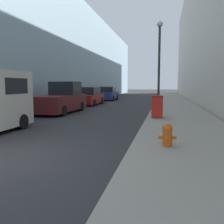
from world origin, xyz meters
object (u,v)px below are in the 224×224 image
object	(u,v)px
parked_sedan_near	(89,97)
lamppost	(159,60)
fire_hydrant	(167,134)
pickup_truck	(61,100)
parked_sedan_far	(108,94)
trash_bin	(157,106)

from	to	relation	value
parked_sedan_near	lamppost	bearing A→B (deg)	-42.67
lamppost	parked_sedan_near	size ratio (longest dim) A/B	1.24
fire_hydrant	lamppost	world-z (taller)	lamppost
pickup_truck	fire_hydrant	bearing A→B (deg)	-51.39
lamppost	parked_sedan_far	xyz separation A→B (m)	(-6.47, 13.57, -2.69)
lamppost	parked_sedan_near	bearing A→B (deg)	137.33
trash_bin	parked_sedan_far	xyz separation A→B (m)	(-6.50, 16.76, 0.01)
trash_bin	parked_sedan_near	distance (m)	11.38
lamppost	fire_hydrant	bearing A→B (deg)	-86.91
pickup_truck	trash_bin	bearing A→B (deg)	-21.50
fire_hydrant	parked_sedan_far	distance (m)	24.00
fire_hydrant	pickup_truck	xyz separation A→B (m)	(-7.01, 8.78, 0.38)
trash_bin	pickup_truck	size ratio (longest dim) A/B	0.22
parked_sedan_near	parked_sedan_far	world-z (taller)	parked_sedan_near
fire_hydrant	parked_sedan_far	world-z (taller)	parked_sedan_far
pickup_truck	parked_sedan_far	size ratio (longest dim) A/B	1.19
parked_sedan_near	fire_hydrant	bearing A→B (deg)	-65.36
fire_hydrant	pickup_truck	bearing A→B (deg)	128.61
trash_bin	parked_sedan_near	xyz separation A→B (m)	(-6.62, 9.26, 0.01)
trash_bin	lamppost	distance (m)	4.18
fire_hydrant	parked_sedan_near	world-z (taller)	parked_sedan_near
lamppost	parked_sedan_far	bearing A→B (deg)	115.47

